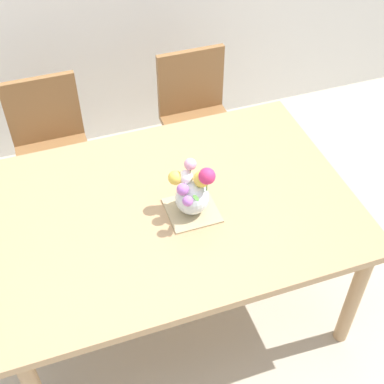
# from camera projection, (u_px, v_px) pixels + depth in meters

# --- Properties ---
(ground_plane) EXTENTS (12.00, 12.00, 0.00)m
(ground_plane) POSITION_uv_depth(u_px,v_px,m) (175.00, 299.00, 2.97)
(ground_plane) COLOR #B7AD99
(dining_table) EXTENTS (1.66, 1.16, 0.75)m
(dining_table) POSITION_uv_depth(u_px,v_px,m) (172.00, 217.00, 2.50)
(dining_table) COLOR tan
(dining_table) RESTS_ON ground_plane
(chair_left) EXTENTS (0.42, 0.42, 0.90)m
(chair_left) POSITION_uv_depth(u_px,v_px,m) (51.00, 144.00, 3.12)
(chair_left) COLOR olive
(chair_left) RESTS_ON ground_plane
(chair_right) EXTENTS (0.42, 0.42, 0.90)m
(chair_right) POSITION_uv_depth(u_px,v_px,m) (197.00, 114.00, 3.33)
(chair_right) COLOR olive
(chair_right) RESTS_ON ground_plane
(placemat) EXTENTS (0.22, 0.22, 0.01)m
(placemat) POSITION_uv_depth(u_px,v_px,m) (192.00, 210.00, 2.42)
(placemat) COLOR tan
(placemat) RESTS_ON dining_table
(flower_vase) EXTENTS (0.19, 0.22, 0.25)m
(flower_vase) POSITION_uv_depth(u_px,v_px,m) (192.00, 192.00, 2.34)
(flower_vase) COLOR silver
(flower_vase) RESTS_ON placemat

